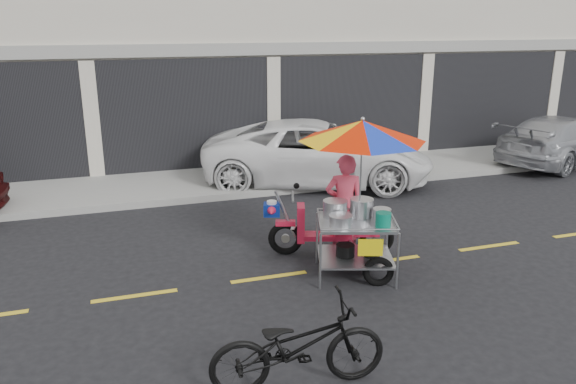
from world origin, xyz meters
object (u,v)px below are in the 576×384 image
object	(u,v)px
silver_pickup	(562,140)
food_vendor_rig	(353,173)
near_bicycle	(298,346)
white_pickup	(318,153)

from	to	relation	value
silver_pickup	food_vendor_rig	distance (m)	9.45
silver_pickup	near_bicycle	xyz separation A→B (m)	(-10.08, -7.15, -0.16)
near_bicycle	food_vendor_rig	distance (m)	3.39
food_vendor_rig	white_pickup	bearing A→B (deg)	93.30
near_bicycle	food_vendor_rig	size ratio (longest dim) A/B	0.77
white_pickup	food_vendor_rig	xyz separation A→B (m)	(-1.22, -4.70, 0.79)
silver_pickup	food_vendor_rig	xyz separation A→B (m)	(-8.28, -4.47, 0.88)
white_pickup	near_bicycle	bearing A→B (deg)	178.11
silver_pickup	near_bicycle	bearing A→B (deg)	105.32
white_pickup	food_vendor_rig	size ratio (longest dim) A/B	2.20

